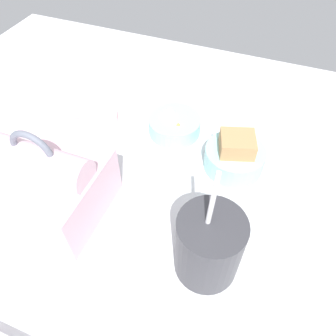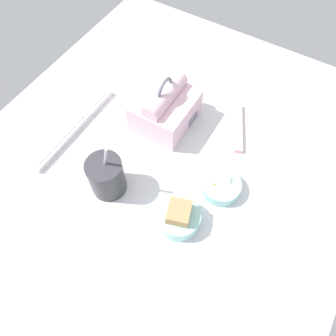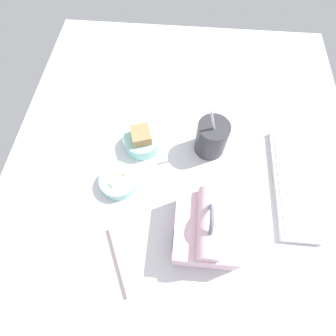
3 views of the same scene
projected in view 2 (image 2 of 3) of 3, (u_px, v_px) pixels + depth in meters
desk_surface at (154, 177)px, 94.06cm from camera, size 140.00×110.00×2.00cm
keyboard at (64, 122)px, 101.72cm from camera, size 35.31×11.23×2.10cm
lunch_bag at (165, 108)px, 98.04cm from camera, size 18.05×16.29×17.43cm
soup_cup at (106, 176)px, 86.11cm from camera, size 9.59×9.59×19.56cm
bento_bowl_sandwich at (179, 217)px, 83.70cm from camera, size 11.39×11.39×7.69cm
bento_bowl_snacks at (221, 186)px, 89.30cm from camera, size 10.98×10.98×4.76cm
chopstick_case at (238, 127)px, 100.92cm from camera, size 17.68×10.06×1.60cm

